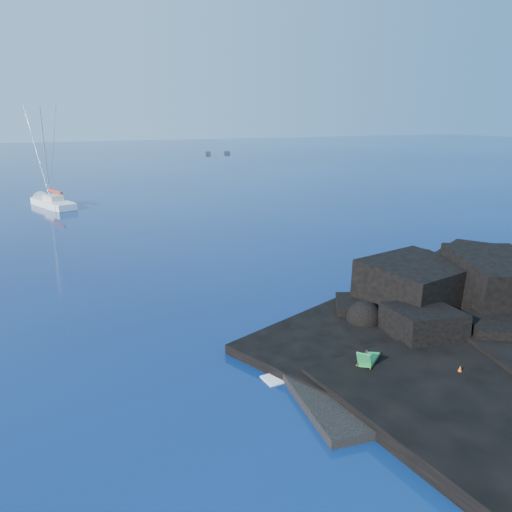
% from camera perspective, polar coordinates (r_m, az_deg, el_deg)
% --- Properties ---
extents(ground, '(400.00, 400.00, 0.00)m').
position_cam_1_polar(ground, '(18.91, 5.31, -17.78)').
color(ground, '#030B36').
rests_on(ground, ground).
extents(headland, '(24.00, 24.00, 3.60)m').
position_cam_1_polar(headland, '(28.62, 25.93, -7.24)').
color(headland, black).
rests_on(headland, ground).
extents(beach, '(9.08, 6.86, 0.70)m').
position_cam_1_polar(beach, '(21.48, 15.58, -13.90)').
color(beach, black).
rests_on(beach, ground).
extents(surf_foam, '(10.00, 8.00, 0.06)m').
position_cam_1_polar(surf_foam, '(24.94, 10.00, -9.16)').
color(surf_foam, white).
rests_on(surf_foam, ground).
extents(sailboat, '(6.07, 11.10, 11.53)m').
position_cam_1_polar(sailboat, '(63.56, -22.24, 5.25)').
color(sailboat, white).
rests_on(sailboat, ground).
extents(deck_chair, '(1.67, 1.51, 1.08)m').
position_cam_1_polar(deck_chair, '(21.51, 12.78, -10.96)').
color(deck_chair, '#1C813D').
rests_on(deck_chair, beach).
extents(towel, '(1.70, 0.81, 0.04)m').
position_cam_1_polar(towel, '(20.80, 18.57, -14.04)').
color(towel, white).
rests_on(towel, beach).
extents(sunbather, '(1.61, 0.43, 0.23)m').
position_cam_1_polar(sunbather, '(20.73, 18.61, -13.71)').
color(sunbather, '#DDAA74').
rests_on(sunbather, towel).
extents(marker_cone, '(0.42, 0.42, 0.51)m').
position_cam_1_polar(marker_cone, '(21.90, 22.25, -12.15)').
color(marker_cone, '#E54D0C').
rests_on(marker_cone, beach).
extents(distant_boat_a, '(2.63, 4.58, 0.58)m').
position_cam_1_polar(distant_boat_a, '(139.03, -5.49, 11.52)').
color(distant_boat_a, '#232328').
rests_on(distant_boat_a, ground).
extents(distant_boat_b, '(2.42, 4.54, 0.58)m').
position_cam_1_polar(distant_boat_b, '(140.41, -3.34, 11.61)').
color(distant_boat_b, '#232328').
rests_on(distant_boat_b, ground).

